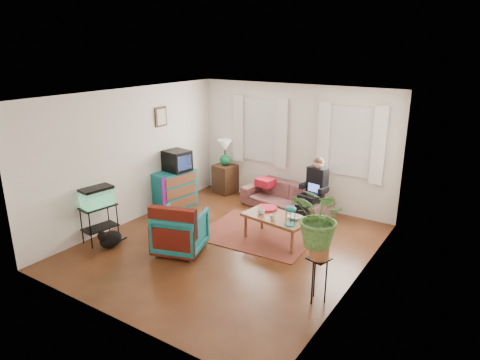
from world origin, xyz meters
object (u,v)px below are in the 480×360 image
Objects in this scene: dresser at (175,190)px; aquarium_stand at (100,224)px; armchair at (180,229)px; coffee_table at (276,228)px; plant_stand at (318,280)px; side_table at (225,179)px; sofa at (286,193)px.

dresser reaches higher than aquarium_stand.
armchair reaches higher than aquarium_stand.
coffee_table is (1.17, 1.22, -0.15)m from armchair.
coffee_table is at bearing 135.24° from plant_stand.
aquarium_stand is 1.53m from armchair.
side_table is 3.09m from armchair.
aquarium_stand is 4.00m from plant_stand.
side_table is 0.58× the size of coffee_table.
dresser is 1.98m from aquarium_stand.
side_table reaches higher than aquarium_stand.
side_table is 0.74× the size of dresser.
plant_stand is at bearing -45.81° from sofa.
side_table is at bearing 93.11° from aquarium_stand.
aquarium_stand reaches higher than plant_stand.
plant_stand is (2.54, -0.14, -0.07)m from armchair.
dresser is (-0.34, -1.40, 0.07)m from side_table.
dresser reaches higher than armchair.
sofa is 1.66× the size of coffee_table.
dresser is at bearing -63.55° from armchair.
armchair is (1.44, -1.48, -0.01)m from dresser.
plant_stand reaches higher than coffee_table.
sofa is 2.87× the size of aquarium_stand.
sofa is 3.37m from plant_stand.
coffee_table is at bearing 42.17° from aquarium_stand.
armchair is 0.68× the size of coffee_table.
dresser is (-2.06, -1.15, 0.03)m from sofa.
side_table is 0.85× the size of armchair.
plant_stand is at bearing -37.02° from coffee_table.
armchair is at bearing -93.75° from sofa.
sofa is 2.92× the size of plant_stand.
aquarium_stand is at bearing 1.21° from armchair.
plant_stand is (3.97, -1.62, -0.08)m from dresser.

